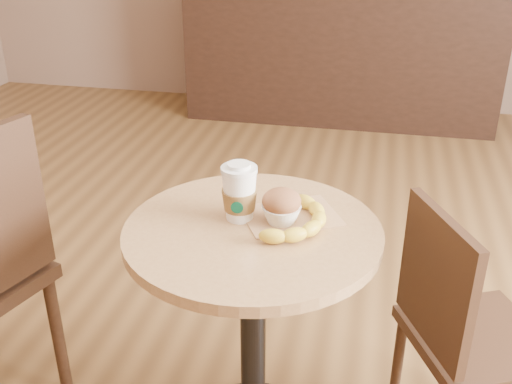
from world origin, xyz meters
TOP-DOWN VIEW (x-y plane):
  - cafe_table at (0.02, 0.07)m, footprint 0.65×0.65m
  - chair_right at (0.58, 0.17)m, footprint 0.47×0.47m
  - service_counter at (0.00, 3.18)m, footprint 2.30×0.65m
  - kraft_bag at (0.10, 0.15)m, footprint 0.30×0.27m
  - coffee_cup at (-0.02, 0.11)m, footprint 0.09×0.09m
  - muffin at (0.09, 0.11)m, footprint 0.10×0.10m
  - banana at (0.13, 0.10)m, footprint 0.25×0.30m

SIDE VIEW (x-z plane):
  - chair_right at x=0.58m, z-range 0.04..0.84m
  - cafe_table at x=0.02m, z-range 0.14..0.89m
  - service_counter at x=0.00m, z-range 0.00..1.04m
  - kraft_bag at x=0.10m, z-range 0.75..0.75m
  - banana at x=0.13m, z-range 0.75..0.79m
  - muffin at x=0.09m, z-range 0.75..0.84m
  - coffee_cup at x=-0.02m, z-range 0.74..0.90m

